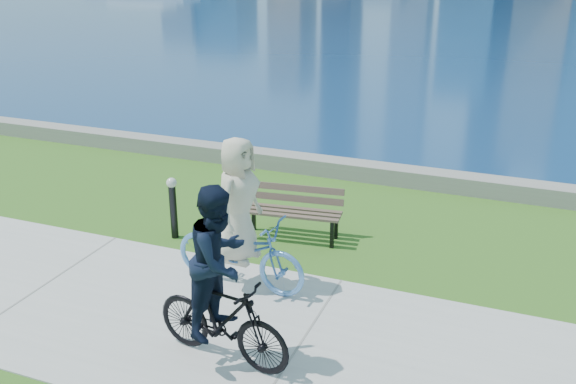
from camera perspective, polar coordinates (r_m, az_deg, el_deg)
name	(u,v)px	position (r m, az deg, el deg)	size (l,w,h in m)	color
ground	(300,345)	(8.21, 1.06, -13.48)	(320.00, 320.00, 0.00)	#2C5A17
concrete_path	(300,345)	(8.20, 1.06, -13.43)	(80.00, 3.50, 0.02)	#ADACA7
seawall	(405,176)	(13.52, 10.33, 1.40)	(90.00, 0.50, 0.35)	gray
park_bench	(293,208)	(10.79, 0.45, -1.40)	(1.72, 0.77, 0.86)	black
bollard_lamp	(173,204)	(10.88, -10.19, -1.04)	(0.17, 0.17, 1.08)	black
cyclist_woman	(239,233)	(9.12, -4.36, -3.64)	(0.89, 2.12, 2.23)	#5993D9
cyclist_man	(221,291)	(7.48, -6.02, -8.72)	(0.78, 1.87, 2.22)	black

